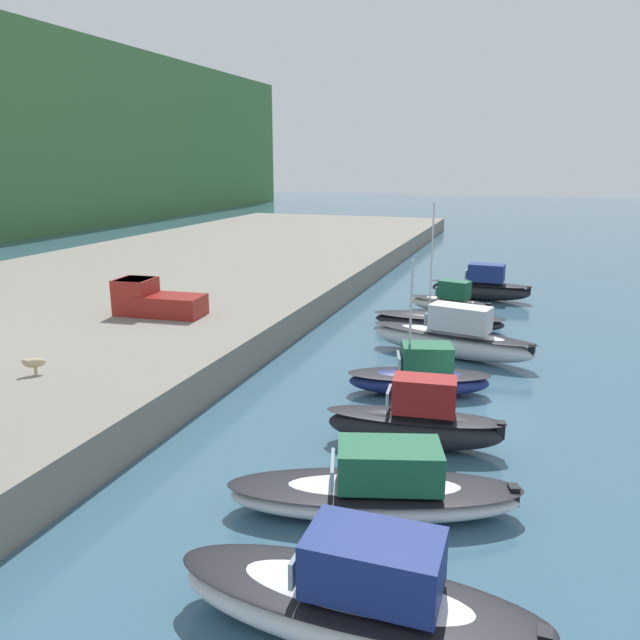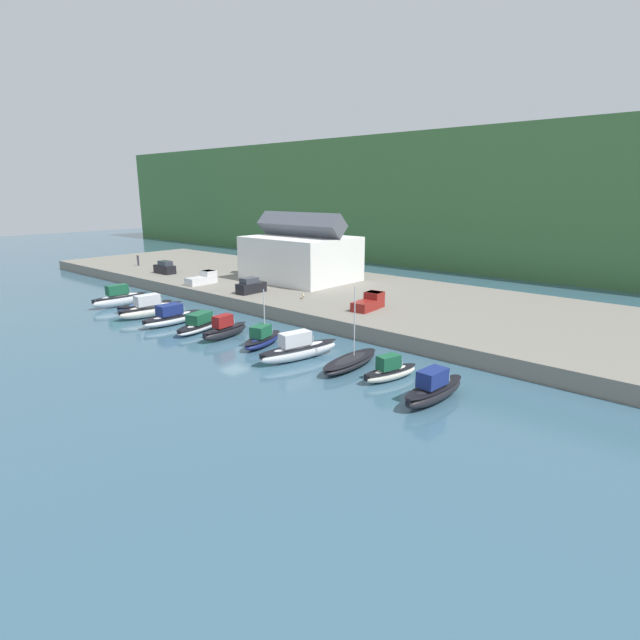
{
  "view_description": "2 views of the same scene",
  "coord_description": "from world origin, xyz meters",
  "px_view_note": "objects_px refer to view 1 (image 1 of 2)",
  "views": [
    {
      "loc": [
        -23.16,
        -1.89,
        9.76
      ],
      "look_at": [
        4.13,
        7.39,
        2.34
      ],
      "focal_mm": 35.0,
      "sensor_mm": 36.0,
      "label": 1
    },
    {
      "loc": [
        38.63,
        -30.68,
        15.43
      ],
      "look_at": [
        4.94,
        7.8,
        2.14
      ],
      "focal_mm": 28.0,
      "sensor_mm": 36.0,
      "label": 2
    }
  ],
  "objects_px": {
    "moored_boat_9": "(451,302)",
    "moored_boat_10": "(482,287)",
    "moored_boat_7": "(452,338)",
    "pickup_truck_1": "(153,299)",
    "moored_boat_3": "(358,600)",
    "dog_on_quay": "(34,363)",
    "moored_boat_5": "(416,422)",
    "moored_boat_8": "(439,321)",
    "moored_boat_6": "(420,376)",
    "moored_boat_4": "(377,489)"
  },
  "relations": [
    {
      "from": "moored_boat_5",
      "to": "dog_on_quay",
      "type": "height_order",
      "value": "moored_boat_5"
    },
    {
      "from": "moored_boat_4",
      "to": "pickup_truck_1",
      "type": "relative_size",
      "value": 1.79
    },
    {
      "from": "pickup_truck_1",
      "to": "moored_boat_6",
      "type": "bearing_deg",
      "value": -104.82
    },
    {
      "from": "moored_boat_8",
      "to": "pickup_truck_1",
      "type": "distance_m",
      "value": 16.4
    },
    {
      "from": "dog_on_quay",
      "to": "moored_boat_5",
      "type": "bearing_deg",
      "value": -125.61
    },
    {
      "from": "moored_boat_3",
      "to": "moored_boat_7",
      "type": "height_order",
      "value": "moored_boat_7"
    },
    {
      "from": "moored_boat_5",
      "to": "moored_boat_8",
      "type": "bearing_deg",
      "value": -0.2
    },
    {
      "from": "moored_boat_10",
      "to": "dog_on_quay",
      "type": "distance_m",
      "value": 30.89
    },
    {
      "from": "moored_boat_8",
      "to": "moored_boat_7",
      "type": "bearing_deg",
      "value": -168.11
    },
    {
      "from": "moored_boat_5",
      "to": "moored_boat_10",
      "type": "xyz_separation_m",
      "value": [
        25.15,
        -0.16,
        0.01
      ]
    },
    {
      "from": "pickup_truck_1",
      "to": "moored_boat_5",
      "type": "bearing_deg",
      "value": -121.12
    },
    {
      "from": "moored_boat_8",
      "to": "moored_boat_9",
      "type": "xyz_separation_m",
      "value": [
        4.31,
        -0.15,
        0.23
      ]
    },
    {
      "from": "moored_boat_7",
      "to": "dog_on_quay",
      "type": "relative_size",
      "value": 11.18
    },
    {
      "from": "moored_boat_3",
      "to": "pickup_truck_1",
      "type": "distance_m",
      "value": 23.64
    },
    {
      "from": "moored_boat_3",
      "to": "moored_boat_7",
      "type": "relative_size",
      "value": 0.91
    },
    {
      "from": "moored_boat_4",
      "to": "moored_boat_6",
      "type": "height_order",
      "value": "moored_boat_6"
    },
    {
      "from": "pickup_truck_1",
      "to": "moored_boat_3",
      "type": "bearing_deg",
      "value": -141.26
    },
    {
      "from": "moored_boat_9",
      "to": "moored_boat_10",
      "type": "relative_size",
      "value": 0.79
    },
    {
      "from": "moored_boat_9",
      "to": "moored_boat_10",
      "type": "bearing_deg",
      "value": -2.06
    },
    {
      "from": "moored_boat_10",
      "to": "moored_boat_3",
      "type": "bearing_deg",
      "value": -175.45
    },
    {
      "from": "moored_boat_5",
      "to": "moored_boat_7",
      "type": "xyz_separation_m",
      "value": [
        10.83,
        0.11,
        0.06
      ]
    },
    {
      "from": "moored_boat_8",
      "to": "moored_boat_10",
      "type": "relative_size",
      "value": 1.09
    },
    {
      "from": "moored_boat_4",
      "to": "moored_boat_9",
      "type": "height_order",
      "value": "moored_boat_9"
    },
    {
      "from": "moored_boat_5",
      "to": "moored_boat_6",
      "type": "bearing_deg",
      "value": 2.52
    },
    {
      "from": "moored_boat_5",
      "to": "dog_on_quay",
      "type": "relative_size",
      "value": 8.05
    },
    {
      "from": "moored_boat_9",
      "to": "dog_on_quay",
      "type": "xyz_separation_m",
      "value": [
        -22.22,
        13.14,
        1.38
      ]
    },
    {
      "from": "moored_boat_3",
      "to": "moored_boat_5",
      "type": "bearing_deg",
      "value": 2.8
    },
    {
      "from": "moored_boat_4",
      "to": "moored_boat_8",
      "type": "distance_m",
      "value": 20.5
    },
    {
      "from": "moored_boat_5",
      "to": "moored_boat_6",
      "type": "relative_size",
      "value": 0.99
    },
    {
      "from": "moored_boat_7",
      "to": "moored_boat_6",
      "type": "bearing_deg",
      "value": -173.3
    },
    {
      "from": "moored_boat_10",
      "to": "pickup_truck_1",
      "type": "xyz_separation_m",
      "value": [
        -17.29,
        15.83,
        1.57
      ]
    },
    {
      "from": "dog_on_quay",
      "to": "moored_boat_6",
      "type": "bearing_deg",
      "value": -106.08
    },
    {
      "from": "moored_boat_9",
      "to": "moored_boat_7",
      "type": "bearing_deg",
      "value": -157.0
    },
    {
      "from": "moored_boat_5",
      "to": "moored_boat_10",
      "type": "distance_m",
      "value": 25.15
    },
    {
      "from": "moored_boat_7",
      "to": "moored_boat_9",
      "type": "distance_m",
      "value": 9.48
    },
    {
      "from": "moored_boat_3",
      "to": "moored_boat_8",
      "type": "bearing_deg",
      "value": 4.42
    },
    {
      "from": "pickup_truck_1",
      "to": "moored_boat_10",
      "type": "bearing_deg",
      "value": -46.97
    },
    {
      "from": "moored_boat_4",
      "to": "moored_boat_5",
      "type": "distance_m",
      "value": 4.56
    },
    {
      "from": "moored_boat_7",
      "to": "moored_boat_4",
      "type": "bearing_deg",
      "value": -167.58
    },
    {
      "from": "moored_boat_9",
      "to": "pickup_truck_1",
      "type": "bearing_deg",
      "value": 146.17
    },
    {
      "from": "dog_on_quay",
      "to": "pickup_truck_1",
      "type": "bearing_deg",
      "value": -36.78
    },
    {
      "from": "moored_boat_10",
      "to": "moored_boat_7",
      "type": "bearing_deg",
      "value": -177.07
    },
    {
      "from": "moored_boat_4",
      "to": "moored_boat_6",
      "type": "bearing_deg",
      "value": -13.54
    },
    {
      "from": "moored_boat_6",
      "to": "moored_boat_9",
      "type": "distance_m",
      "value": 15.1
    },
    {
      "from": "moored_boat_8",
      "to": "dog_on_quay",
      "type": "xyz_separation_m",
      "value": [
        -17.91,
        12.99,
        1.61
      ]
    },
    {
      "from": "moored_boat_3",
      "to": "moored_boat_10",
      "type": "height_order",
      "value": "moored_boat_10"
    },
    {
      "from": "moored_boat_5",
      "to": "pickup_truck_1",
      "type": "height_order",
      "value": "pickup_truck_1"
    },
    {
      "from": "moored_boat_4",
      "to": "dog_on_quay",
      "type": "distance_m",
      "value": 14.55
    },
    {
      "from": "moored_boat_3",
      "to": "pickup_truck_1",
      "type": "xyz_separation_m",
      "value": [
        17.18,
        16.15,
        1.64
      ]
    },
    {
      "from": "moored_boat_6",
      "to": "moored_boat_8",
      "type": "bearing_deg",
      "value": -11.18
    }
  ]
}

